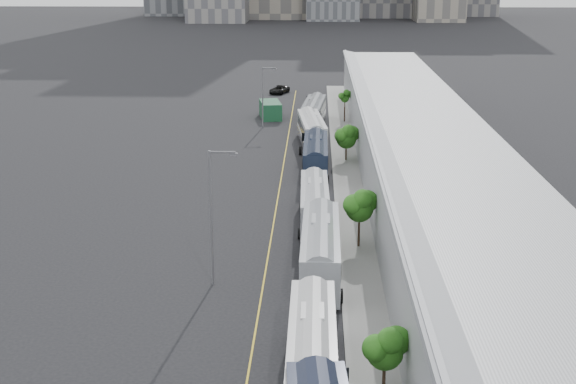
{
  "coord_description": "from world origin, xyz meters",
  "views": [
    {
      "loc": [
        2.17,
        -6.43,
        22.27
      ],
      "look_at": [
        -0.21,
        59.98,
        3.0
      ],
      "focal_mm": 50.0,
      "sensor_mm": 36.0,
      "label": 1
    }
  ],
  "objects_px": {
    "bus_3": "(320,254)",
    "bus_7": "(314,115)",
    "bus_6": "(312,133)",
    "suv": "(279,90)",
    "bus_5": "(316,159)",
    "street_lamp_far": "(264,93)",
    "bus_4": "(314,207)",
    "street_lamp_near": "(213,209)",
    "shipping_container": "(270,110)",
    "bus_2": "(312,359)"
  },
  "relations": [
    {
      "from": "bus_3",
      "to": "street_lamp_far",
      "type": "distance_m",
      "value": 54.54
    },
    {
      "from": "shipping_container",
      "to": "suv",
      "type": "height_order",
      "value": "shipping_container"
    },
    {
      "from": "bus_3",
      "to": "bus_7",
      "type": "relative_size",
      "value": 1.06
    },
    {
      "from": "bus_3",
      "to": "bus_5",
      "type": "bearing_deg",
      "value": 91.43
    },
    {
      "from": "bus_7",
      "to": "shipping_container",
      "type": "height_order",
      "value": "bus_7"
    },
    {
      "from": "bus_5",
      "to": "street_lamp_far",
      "type": "xyz_separation_m",
      "value": [
        -7.15,
        24.31,
        3.27
      ]
    },
    {
      "from": "bus_2",
      "to": "bus_5",
      "type": "bearing_deg",
      "value": 89.91
    },
    {
      "from": "bus_5",
      "to": "street_lamp_near",
      "type": "height_order",
      "value": "street_lamp_near"
    },
    {
      "from": "bus_3",
      "to": "bus_6",
      "type": "xyz_separation_m",
      "value": [
        -0.95,
        42.61,
        -0.06
      ]
    },
    {
      "from": "suv",
      "to": "bus_5",
      "type": "bearing_deg",
      "value": -64.05
    },
    {
      "from": "street_lamp_near",
      "to": "street_lamp_far",
      "type": "relative_size",
      "value": 1.18
    },
    {
      "from": "street_lamp_near",
      "to": "shipping_container",
      "type": "distance_m",
      "value": 62.9
    },
    {
      "from": "bus_5",
      "to": "bus_7",
      "type": "height_order",
      "value": "bus_5"
    },
    {
      "from": "bus_4",
      "to": "bus_6",
      "type": "xyz_separation_m",
      "value": [
        -0.47,
        30.3,
        0.13
      ]
    },
    {
      "from": "bus_7",
      "to": "suv",
      "type": "height_order",
      "value": "bus_7"
    },
    {
      "from": "bus_3",
      "to": "street_lamp_far",
      "type": "xyz_separation_m",
      "value": [
        -7.58,
        53.92,
        3.17
      ]
    },
    {
      "from": "bus_2",
      "to": "street_lamp_far",
      "type": "relative_size",
      "value": 1.55
    },
    {
      "from": "bus_7",
      "to": "bus_5",
      "type": "bearing_deg",
      "value": -84.63
    },
    {
      "from": "bus_3",
      "to": "shipping_container",
      "type": "height_order",
      "value": "bus_3"
    },
    {
      "from": "shipping_container",
      "to": "suv",
      "type": "distance_m",
      "value": 22.39
    },
    {
      "from": "bus_5",
      "to": "bus_7",
      "type": "relative_size",
      "value": 0.99
    },
    {
      "from": "bus_2",
      "to": "shipping_container",
      "type": "distance_m",
      "value": 76.9
    },
    {
      "from": "street_lamp_far",
      "to": "suv",
      "type": "distance_m",
      "value": 29.64
    },
    {
      "from": "street_lamp_near",
      "to": "suv",
      "type": "height_order",
      "value": "street_lamp_near"
    },
    {
      "from": "bus_5",
      "to": "bus_7",
      "type": "xyz_separation_m",
      "value": [
        -0.35,
        25.89,
        -0.01
      ]
    },
    {
      "from": "bus_6",
      "to": "shipping_container",
      "type": "xyz_separation_m",
      "value": [
        -6.17,
        18.27,
        -0.41
      ]
    },
    {
      "from": "suv",
      "to": "bus_2",
      "type": "bearing_deg",
      "value": -67.2
    },
    {
      "from": "bus_5",
      "to": "street_lamp_near",
      "type": "distance_m",
      "value": 32.51
    },
    {
      "from": "bus_5",
      "to": "bus_6",
      "type": "bearing_deg",
      "value": 92.52
    },
    {
      "from": "bus_2",
      "to": "bus_5",
      "type": "distance_m",
      "value": 45.35
    },
    {
      "from": "street_lamp_near",
      "to": "street_lamp_far",
      "type": "xyz_separation_m",
      "value": [
        -0.09,
        55.79,
        -0.77
      ]
    },
    {
      "from": "street_lamp_near",
      "to": "shipping_container",
      "type": "relative_size",
      "value": 1.61
    },
    {
      "from": "bus_6",
      "to": "bus_5",
      "type": "bearing_deg",
      "value": -93.28
    },
    {
      "from": "bus_7",
      "to": "bus_3",
      "type": "bearing_deg",
      "value": -84.6
    },
    {
      "from": "bus_3",
      "to": "suv",
      "type": "relative_size",
      "value": 2.72
    },
    {
      "from": "bus_6",
      "to": "shipping_container",
      "type": "relative_size",
      "value": 2.18
    },
    {
      "from": "bus_4",
      "to": "bus_7",
      "type": "relative_size",
      "value": 0.94
    },
    {
      "from": "bus_3",
      "to": "bus_5",
      "type": "height_order",
      "value": "bus_3"
    },
    {
      "from": "bus_4",
      "to": "street_lamp_far",
      "type": "height_order",
      "value": "street_lamp_far"
    },
    {
      "from": "bus_3",
      "to": "bus_5",
      "type": "xyz_separation_m",
      "value": [
        -0.44,
        29.61,
        -0.1
      ]
    },
    {
      "from": "street_lamp_far",
      "to": "suv",
      "type": "bearing_deg",
      "value": 88.61
    },
    {
      "from": "bus_4",
      "to": "street_lamp_far",
      "type": "distance_m",
      "value": 42.34
    },
    {
      "from": "street_lamp_near",
      "to": "shipping_container",
      "type": "bearing_deg",
      "value": 89.66
    },
    {
      "from": "shipping_container",
      "to": "bus_5",
      "type": "bearing_deg",
      "value": -87.64
    },
    {
      "from": "bus_3",
      "to": "street_lamp_far",
      "type": "relative_size",
      "value": 1.63
    },
    {
      "from": "street_lamp_near",
      "to": "bus_4",
      "type": "bearing_deg",
      "value": 63.69
    },
    {
      "from": "bus_2",
      "to": "bus_3",
      "type": "distance_m",
      "value": 15.75
    },
    {
      "from": "street_lamp_near",
      "to": "suv",
      "type": "bearing_deg",
      "value": 89.58
    },
    {
      "from": "bus_6",
      "to": "suv",
      "type": "distance_m",
      "value": 41.09
    },
    {
      "from": "bus_2",
      "to": "bus_5",
      "type": "height_order",
      "value": "bus_2"
    }
  ]
}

